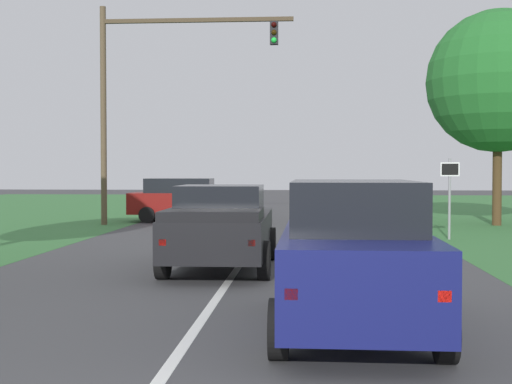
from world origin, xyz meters
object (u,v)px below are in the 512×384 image
Objects in this scene: red_suv_near at (354,254)px; traffic_light at (149,82)px; oak_tree_right at (498,81)px; keep_moving_sign at (450,188)px; pickup_truck_lead at (221,226)px; crossing_suv_far at (184,199)px.

traffic_light is (-6.92, 18.32, 4.66)m from red_suv_near.
oak_tree_right reaches higher than red_suv_near.
traffic_light reaches higher than red_suv_near.
keep_moving_sign is (3.90, 13.12, 0.58)m from red_suv_near.
pickup_truck_lead is 0.62× the size of oak_tree_right.
red_suv_near is at bearing -110.02° from oak_tree_right.
pickup_truck_lead is at bearing -131.83° from keep_moving_sign.
oak_tree_right is (9.50, 13.17, 4.77)m from pickup_truck_lead.
traffic_light is at bearing 154.35° from keep_moving_sign.
keep_moving_sign reaches higher than crossing_suv_far.
oak_tree_right is at bearing 54.21° from pickup_truck_lead.
crossing_suv_far is (-9.80, 7.22, -0.69)m from keep_moving_sign.
pickup_truck_lead is 13.99m from traffic_light.
red_suv_near is at bearing -69.29° from traffic_light.
traffic_light is at bearing 110.71° from red_suv_near.
oak_tree_right is (13.88, 0.78, -0.00)m from traffic_light.
keep_moving_sign is 0.30× the size of oak_tree_right.
keep_moving_sign is (6.44, 7.20, 0.69)m from pickup_truck_lead.
traffic_light is (-4.38, 12.40, 4.78)m from pickup_truck_lead.
red_suv_near is 1.01× the size of crossing_suv_far.
traffic_light is at bearing -176.80° from oak_tree_right.
oak_tree_right is 1.84× the size of crossing_suv_far.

